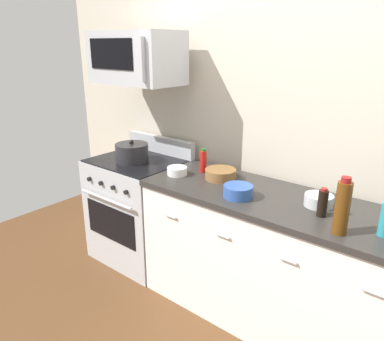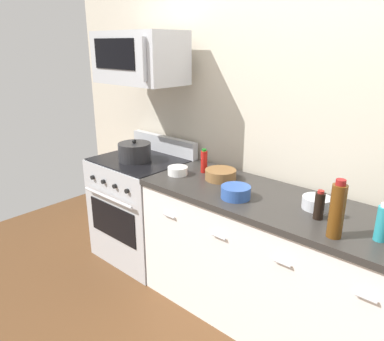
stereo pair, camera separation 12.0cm
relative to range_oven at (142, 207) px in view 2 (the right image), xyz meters
name	(u,v)px [view 2 (the right image)]	position (x,y,z in m)	size (l,w,h in m)	color
ground_plane	(269,320)	(1.33, 0.00, -0.47)	(6.00, 6.00, 0.00)	brown
back_wall	(314,124)	(1.33, 0.41, 0.88)	(5.00, 0.10, 2.70)	beige
counter_unit	(273,265)	(1.33, 0.00, -0.01)	(1.91, 0.66, 0.92)	white
range_oven	(142,207)	(0.00, 0.00, 0.00)	(0.76, 0.69, 1.07)	#B7BABF
microwave	(140,58)	(0.00, 0.04, 1.28)	(0.74, 0.44, 0.40)	#B7BABF
bottle_soy_sauce_dark	(319,205)	(1.62, -0.07, 0.53)	(0.06, 0.06, 0.17)	black
bottle_hot_sauce_red	(204,161)	(0.62, 0.11, 0.54)	(0.05, 0.05, 0.18)	#B21914
bottle_wine_amber	(337,210)	(1.76, -0.21, 0.60)	(0.08, 0.08, 0.31)	#59330F
bottle_dish_soap	(382,223)	(1.95, -0.10, 0.55)	(0.06, 0.06, 0.20)	teal
bowl_white_ceramic	(178,170)	(0.51, -0.06, 0.48)	(0.15, 0.15, 0.06)	white
bowl_wooden_salad	(221,174)	(0.81, 0.07, 0.49)	(0.23, 0.23, 0.07)	brown
bowl_blue_mixing	(236,192)	(1.10, -0.14, 0.49)	(0.19, 0.19, 0.08)	#2D519E
bowl_steel_prep	(317,202)	(1.55, 0.05, 0.49)	(0.17, 0.17, 0.07)	#B2B5BA
stockpot	(135,152)	(0.00, -0.05, 0.53)	(0.27, 0.27, 0.18)	#262628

